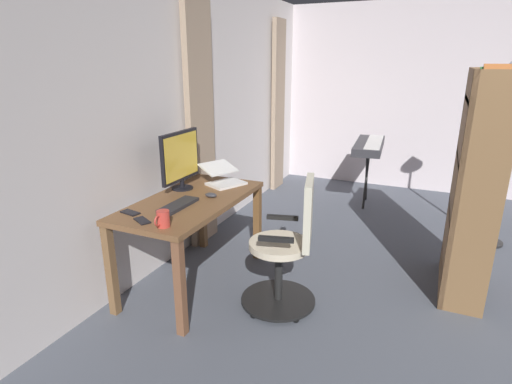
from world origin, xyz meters
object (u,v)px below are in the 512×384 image
Objects in this scene: office_chair at (288,250)px; computer_keyboard at (178,205)px; desk at (192,211)px; computer_mouse at (211,195)px; bookshelf at (469,186)px; mug_coffee at (163,219)px; cell_phone_face_up at (130,213)px; laptop at (223,178)px; piano_keyboard at (369,147)px; cell_phone_by_monitor at (142,221)px; computer_monitor at (180,158)px.

office_chair reaches higher than computer_keyboard.
computer_mouse is at bearing 127.85° from desk.
mug_coffee is at bearing -53.50° from bookshelf.
computer_keyboard reaches higher than cell_phone_face_up.
laptop is 0.41× the size of piano_keyboard.
office_chair reaches higher than piano_keyboard.
desk is 9.92× the size of mug_coffee.
office_chair is 1.05m from cell_phone_by_monitor.
mug_coffee is (0.02, 0.19, 0.05)m from cell_phone_by_monitor.
laptop is at bearing 178.32° from computer_keyboard.
computer_mouse is 0.75× the size of mug_coffee.
bookshelf is (-0.79, 1.96, 0.23)m from desk.
laptop is (-0.66, 0.02, 0.04)m from computer_keyboard.
bookshelf is (-1.34, 1.82, 0.07)m from mug_coffee.
computer_mouse reaches higher than cell_phone_face_up.
office_chair is at bearing 149.30° from cell_phone_by_monitor.
laptop is 0.95m from cell_phone_face_up.
bookshelf is (-0.98, 1.95, 0.12)m from computer_keyboard.
computer_mouse is at bearing -69.39° from bookshelf.
computer_monitor reaches higher than cell_phone_by_monitor.
mug_coffee is (1.02, 0.11, 0.00)m from laptop.
piano_keyboard reaches higher than cell_phone_face_up.
computer_monitor is 1.14× the size of laptop.
computer_keyboard is 3.73× the size of computer_mouse.
computer_keyboard is at bearing -23.74° from piano_keyboard.
computer_monitor is at bearing 64.27° from office_chair.
cell_phone_face_up is at bearing -106.47° from mug_coffee.
piano_keyboard is at bearing 161.55° from computer_mouse.
cell_phone_face_up is (0.54, -0.34, -0.01)m from computer_mouse.
mug_coffee is (0.36, 0.13, 0.04)m from computer_keyboard.
desk is 2.13m from bookshelf.
bookshelf is at bearing 130.35° from cell_phone_face_up.
computer_keyboard is (0.39, 0.23, -0.25)m from computer_monitor.
mug_coffee reaches higher than cell_phone_face_up.
cell_phone_by_monitor is at bearing -56.58° from bookshelf.
bookshelf is (-1.24, 2.18, 0.12)m from cell_phone_face_up.
computer_monitor is at bearing -169.64° from cell_phone_face_up.
laptop is at bearing 176.01° from desk.
computer_monitor reaches higher than office_chair.
bookshelf is at bearing 105.26° from computer_monitor.
computer_mouse is (0.37, 0.09, -0.04)m from laptop.
piano_keyboard is (-2.35, 1.15, -0.25)m from computer_monitor.
bookshelf reaches higher than cell_phone_by_monitor.
office_chair is at bearing 89.25° from desk.
laptop reaches higher than computer_keyboard.
office_chair is 6.90× the size of cell_phone_by_monitor.
mug_coffee is at bearing 114.70° from office_chair.
office_chair is 0.87m from computer_keyboard.
computer_monitor is 0.43m from computer_mouse.
computer_mouse is (0.10, 0.34, -0.25)m from computer_monitor.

